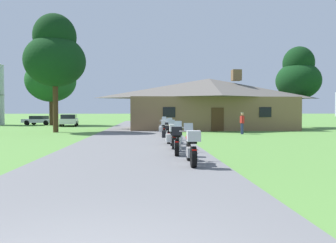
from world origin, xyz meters
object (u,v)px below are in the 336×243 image
tree_right_of_lodge (298,76)px  motorcycle_yellow_third_in_row (173,136)px  motorcycle_white_sixth_in_row (164,128)px  tree_left_far (51,75)px  parked_white_sedan_far_left (40,120)px  motorcycle_green_farthest_in_row (164,126)px  motorcycle_green_fifth_in_row (170,130)px  parked_white_suv_far_left (69,120)px  motorcycle_white_fourth_in_row (169,133)px  bystander_red_shirt_near_lodge (242,122)px  motorcycle_red_nearest_to_camera (191,147)px  motorcycle_green_second_in_row (177,140)px  tree_left_near (55,54)px

tree_right_of_lodge → motorcycle_yellow_third_in_row: bearing=-127.2°
motorcycle_white_sixth_in_row → tree_left_far: size_ratio=0.20×
parked_white_sedan_far_left → motorcycle_green_farthest_in_row: bearing=-129.7°
motorcycle_green_fifth_in_row → tree_right_of_lodge: size_ratio=0.24×
motorcycle_white_sixth_in_row → parked_white_suv_far_left: 20.56m
motorcycle_white_fourth_in_row → parked_white_sedan_far_left: 30.38m
motorcycle_yellow_third_in_row → bystander_red_shirt_near_lodge: 11.73m
motorcycle_green_farthest_in_row → parked_white_suv_far_left: 18.31m
motorcycle_green_farthest_in_row → parked_white_suv_far_left: parked_white_suv_far_left is taller
tree_left_far → motorcycle_yellow_third_in_row: bearing=-64.2°
motorcycle_green_farthest_in_row → motorcycle_red_nearest_to_camera: bearing=-87.1°
motorcycle_green_second_in_row → bystander_red_shirt_near_lodge: bystander_red_shirt_near_lodge is taller
motorcycle_white_fourth_in_row → parked_white_suv_far_left: parked_white_suv_far_left is taller
motorcycle_green_second_in_row → parked_white_sedan_far_left: (-15.19, 31.10, 0.02)m
motorcycle_red_nearest_to_camera → motorcycle_green_second_in_row: 2.67m
tree_left_near → motorcycle_yellow_third_in_row: bearing=-55.9°
motorcycle_yellow_third_in_row → motorcycle_green_second_in_row: bearing=-90.2°
tree_left_near → bystander_red_shirt_near_lodge: bearing=-12.1°
tree_right_of_lodge → tree_left_far: bearing=165.3°
motorcycle_green_second_in_row → tree_left_far: 33.32m
motorcycle_green_second_in_row → motorcycle_white_sixth_in_row: (-0.04, 9.65, -0.01)m
tree_left_near → parked_white_suv_far_left: (-1.60, 11.85, -5.82)m
motorcycle_white_sixth_in_row → tree_right_of_lodge: 20.59m
tree_left_near → tree_left_far: tree_left_far is taller
motorcycle_green_second_in_row → motorcycle_yellow_third_in_row: size_ratio=1.00×
motorcycle_yellow_third_in_row → bystander_red_shirt_near_lodge: size_ratio=1.23×
motorcycle_yellow_third_in_row → tree_left_near: 17.05m
motorcycle_green_fifth_in_row → parked_white_suv_far_left: bearing=122.5°
motorcycle_green_fifth_in_row → parked_white_suv_far_left: parked_white_suv_far_left is taller
motorcycle_green_second_in_row → motorcycle_white_fourth_in_row: bearing=97.2°
motorcycle_green_fifth_in_row → parked_white_sedan_far_left: size_ratio=0.47×
motorcycle_white_fourth_in_row → motorcycle_green_second_in_row: bearing=-85.1°
bystander_red_shirt_near_lodge → tree_right_of_lodge: size_ratio=0.19×
motorcycle_white_sixth_in_row → motorcycle_green_farthest_in_row: same height
motorcycle_red_nearest_to_camera → motorcycle_green_second_in_row: bearing=95.7°
motorcycle_green_second_in_row → tree_left_near: bearing=126.8°
tree_left_near → tree_left_far: bearing=107.1°
motorcycle_yellow_third_in_row → tree_left_far: size_ratio=0.20×
tree_right_of_lodge → parked_white_suv_far_left: (-25.84, 4.91, -4.91)m
tree_left_far → parked_white_suv_far_left: bearing=-42.8°
bystander_red_shirt_near_lodge → motorcycle_yellow_third_in_row: bearing=139.3°
motorcycle_white_sixth_in_row → motorcycle_green_fifth_in_row: bearing=-81.7°
motorcycle_white_sixth_in_row → bystander_red_shirt_near_lodge: 6.72m
motorcycle_white_fourth_in_row → motorcycle_white_sixth_in_row: bearing=94.7°
motorcycle_green_farthest_in_row → bystander_red_shirt_near_lodge: size_ratio=1.24×
motorcycle_yellow_third_in_row → motorcycle_white_sixth_in_row: (-0.05, 7.39, 0.00)m
motorcycle_white_sixth_in_row → bystander_red_shirt_near_lodge: (6.20, 2.59, 0.34)m
motorcycle_red_nearest_to_camera → tree_right_of_lodge: (15.09, 25.08, 5.07)m
bystander_red_shirt_near_lodge → parked_white_suv_far_left: bearing=38.8°
motorcycle_green_fifth_in_row → motorcycle_white_sixth_in_row: bearing=99.8°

